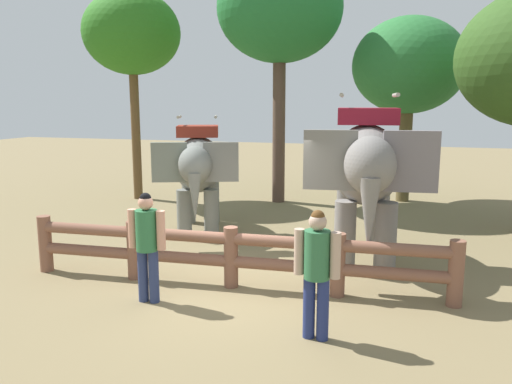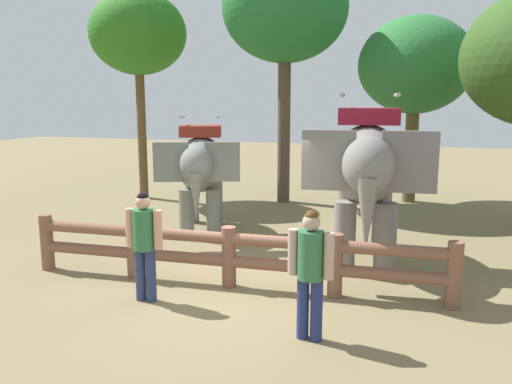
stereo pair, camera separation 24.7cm
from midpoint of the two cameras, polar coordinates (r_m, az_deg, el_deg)
name	(u,v)px [view 2 (the right image)]	position (r m, az deg, el deg)	size (l,w,h in m)	color
ground_plane	(228,287)	(8.82, -2.33, -10.66)	(60.00, 60.00, 0.00)	olive
log_fence	(229,252)	(8.67, -2.24, -6.79)	(7.42, 0.68, 1.05)	brown
elephant_near_left	(201,167)	(12.21, -5.64, 2.77)	(2.37, 3.34, 2.80)	slate
elephant_center	(367,169)	(9.98, 13.05, 2.50)	(2.18, 3.88, 3.29)	slate
tourist_woman_in_black	(310,266)	(6.72, 7.20, -8.25)	(0.62, 0.37, 1.76)	navy
tourist_man_in_blue	(144,239)	(8.12, -11.59, -5.17)	(0.62, 0.35, 1.75)	navy
tree_back_center	(138,35)	(16.94, -12.69, 16.87)	(3.01, 3.01, 6.51)	brown
tree_far_right	(415,66)	(16.60, 17.89, 13.28)	(3.44, 3.44, 5.68)	brown
tree_deep_back	(285,10)	(16.05, 3.75, 19.74)	(3.76, 3.76, 7.47)	brown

